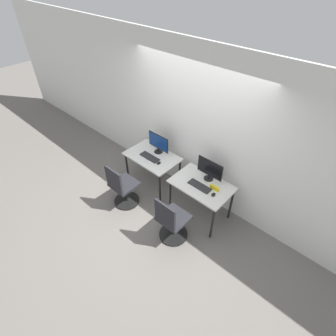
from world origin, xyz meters
TOP-DOWN VIEW (x-y plane):
  - ground_plane at (0.00, 0.00)m, footprint 20.00×20.00m
  - wall_back at (0.00, 0.79)m, footprint 12.00×0.05m
  - desk_left at (-0.58, 0.33)m, footprint 1.01×0.66m
  - monitor_left at (-0.58, 0.50)m, footprint 0.48×0.16m
  - keyboard_left at (-0.58, 0.26)m, footprint 0.40×0.14m
  - mouse_left at (-0.33, 0.24)m, footprint 0.06×0.09m
  - office_chair_left at (-0.62, -0.41)m, footprint 0.48×0.48m
  - desk_right at (0.58, 0.33)m, footprint 1.01×0.66m
  - monitor_right at (0.58, 0.52)m, footprint 0.48×0.16m
  - keyboard_right at (0.58, 0.26)m, footprint 0.40×0.14m
  - mouse_right at (0.86, 0.25)m, footprint 0.06×0.09m
  - office_chair_right at (0.55, -0.39)m, footprint 0.48×0.48m
  - placard_right at (0.80, 0.36)m, footprint 0.16×0.03m

SIDE VIEW (x-z plane):
  - ground_plane at x=0.00m, z-range 0.00..0.00m
  - office_chair_left at x=-0.62m, z-range -0.08..0.84m
  - office_chair_right at x=0.55m, z-range -0.08..0.84m
  - desk_left at x=-0.58m, z-range 0.28..1.01m
  - desk_right at x=0.58m, z-range 0.28..1.01m
  - keyboard_left at x=-0.58m, z-range 0.73..0.75m
  - keyboard_right at x=0.58m, z-range 0.73..0.75m
  - mouse_left at x=-0.33m, z-range 0.73..0.77m
  - mouse_right at x=0.86m, z-range 0.73..0.77m
  - placard_right at x=0.80m, z-range 0.73..0.81m
  - monitor_left at x=-0.58m, z-range 0.75..1.13m
  - monitor_right at x=0.58m, z-range 0.75..1.13m
  - wall_back at x=0.00m, z-range 0.00..2.80m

